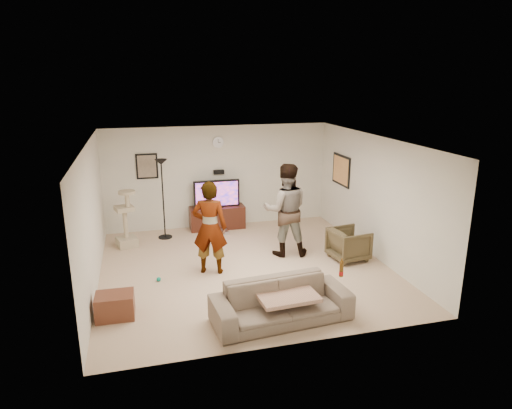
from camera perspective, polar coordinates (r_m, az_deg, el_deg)
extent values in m
cube|color=tan|center=(9.02, -1.40, -7.99)|extent=(5.50, 5.50, 0.02)
cube|color=silver|center=(8.32, -1.52, 8.08)|extent=(5.50, 5.50, 0.02)
cube|color=silver|center=(11.20, -4.73, 3.51)|extent=(5.50, 0.04, 2.50)
cube|color=silver|center=(6.09, 4.61, -7.25)|extent=(5.50, 0.04, 2.50)
cube|color=silver|center=(8.42, -20.00, -1.60)|extent=(0.04, 5.50, 2.50)
cube|color=silver|center=(9.58, 14.76, 0.90)|extent=(0.04, 5.50, 2.50)
cylinder|color=white|center=(11.02, -4.81, 7.80)|extent=(0.26, 0.04, 0.26)
cube|color=black|center=(11.11, -4.69, 4.10)|extent=(0.25, 0.10, 0.10)
cube|color=gray|center=(10.95, -13.57, 4.70)|extent=(0.42, 0.03, 0.52)
cube|color=#E59D59|center=(10.89, 10.67, 4.28)|extent=(0.03, 0.78, 0.62)
cube|color=#35160E|center=(11.20, -4.90, -1.64)|extent=(1.34, 0.45, 0.56)
cube|color=#B8B7BF|center=(10.90, -4.61, -3.48)|extent=(0.40, 0.30, 0.07)
cube|color=black|center=(11.03, -4.98, 1.38)|extent=(1.12, 0.08, 0.66)
cube|color=#DC4C57|center=(10.99, -4.94, 1.33)|extent=(1.03, 0.01, 0.58)
cylinder|color=black|center=(10.55, -11.61, 0.62)|extent=(0.32, 0.32, 1.85)
cube|color=tan|center=(10.29, -16.17, -1.71)|extent=(0.51, 0.51, 1.28)
imported|color=#A8ABB7|center=(8.54, -5.84, -2.92)|extent=(0.76, 0.61, 1.79)
imported|color=#28498A|center=(9.36, 3.75, -0.69)|extent=(1.07, 0.91, 1.95)
imported|color=#746455|center=(7.09, 3.20, -12.14)|extent=(2.19, 1.01, 0.62)
cube|color=tan|center=(7.06, 3.84, -11.28)|extent=(0.94, 0.76, 0.06)
cylinder|color=#5E390E|center=(7.24, 10.70, -7.98)|extent=(0.06, 0.06, 0.25)
imported|color=#463C26|center=(9.48, 11.60, -4.92)|extent=(0.81, 0.79, 0.65)
cube|color=#5B2E1F|center=(7.54, -17.33, -12.07)|extent=(0.60, 0.45, 0.39)
sphere|color=#0B8A73|center=(8.62, -12.16, -9.18)|extent=(0.08, 0.08, 0.08)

